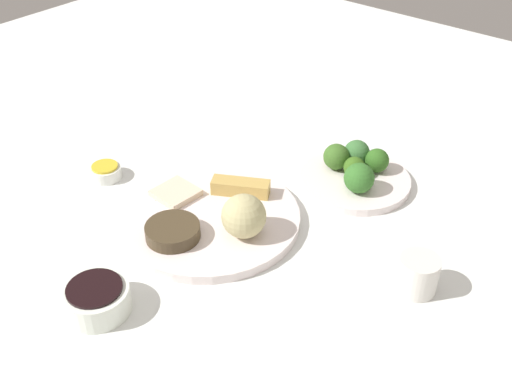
{
  "coord_description": "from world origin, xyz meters",
  "views": [
    {
      "loc": [
        0.55,
        -0.56,
        0.65
      ],
      "look_at": [
        0.02,
        0.09,
        0.06
      ],
      "focal_mm": 43.62,
      "sensor_mm": 36.0,
      "label": 1
    }
  ],
  "objects": [
    {
      "name": "broccoli_floret_3",
      "position": [
        0.13,
        0.23,
        0.06
      ],
      "size": [
        0.05,
        0.05,
        0.05
      ],
      "primitive_type": "sphere",
      "color": "#356E29",
      "rests_on": "broccoli_plate"
    },
    {
      "name": "stir_fry_heap",
      "position": [
        -0.02,
        -0.06,
        0.05
      ],
      "size": [
        0.09,
        0.09,
        0.02
      ],
      "primitive_type": "cylinder",
      "color": "#453824",
      "rests_on": "main_plate"
    },
    {
      "name": "main_plate",
      "position": [
        -0.02,
        0.02,
        0.03
      ],
      "size": [
        0.3,
        0.3,
        0.02
      ],
      "primitive_type": "cylinder",
      "color": "white",
      "rests_on": "tabletop"
    },
    {
      "name": "broccoli_plate",
      "position": [
        0.1,
        0.26,
        0.03
      ],
      "size": [
        0.2,
        0.2,
        0.01
      ],
      "primitive_type": "cylinder",
      "color": "white",
      "rests_on": "tabletop"
    },
    {
      "name": "soy_sauce_bowl_liquid",
      "position": [
        -0.01,
        -0.23,
        0.06
      ],
      "size": [
        0.08,
        0.08,
        0.0
      ],
      "primitive_type": "cylinder",
      "color": "black",
      "rests_on": "soy_sauce_bowl"
    },
    {
      "name": "crab_rangoon_wonton",
      "position": [
        -0.1,
        0.02,
        0.04
      ],
      "size": [
        0.07,
        0.07,
        0.01
      ],
      "primitive_type": "cube",
      "rotation": [
        0.0,
        0.0,
        -0.06
      ],
      "color": "beige",
      "rests_on": "main_plate"
    },
    {
      "name": "broccoli_floret_4",
      "position": [
        0.12,
        0.3,
        0.06
      ],
      "size": [
        0.04,
        0.04,
        0.04
      ],
      "primitive_type": "sphere",
      "color": "#31641F",
      "rests_on": "broccoli_plate"
    },
    {
      "name": "tabletop",
      "position": [
        0.0,
        0.0,
        0.01
      ],
      "size": [
        2.2,
        2.2,
        0.02
      ],
      "primitive_type": "cube",
      "color": "white",
      "rests_on": "ground"
    },
    {
      "name": "broccoli_floret_2",
      "position": [
        0.06,
        0.27,
        0.06
      ],
      "size": [
        0.05,
        0.05,
        0.05
      ],
      "primitive_type": "sphere",
      "color": "#3D6825",
      "rests_on": "broccoli_plate"
    },
    {
      "name": "soy_sauce_bowl",
      "position": [
        -0.01,
        -0.23,
        0.04
      ],
      "size": [
        0.09,
        0.09,
        0.04
      ],
      "primitive_type": "cylinder",
      "color": "white",
      "rests_on": "tabletop"
    },
    {
      "name": "sauce_ramekin_hot_mustard",
      "position": [
        -0.25,
        -0.01,
        0.03
      ],
      "size": [
        0.06,
        0.06,
        0.02
      ],
      "primitive_type": "cylinder",
      "color": "white",
      "rests_on": "tabletop"
    },
    {
      "name": "sauce_ramekin_hot_mustard_liquid",
      "position": [
        -0.25,
        -0.01,
        0.04
      ],
      "size": [
        0.05,
        0.05,
        0.0
      ],
      "primitive_type": "cylinder",
      "color": "gold",
      "rests_on": "sauce_ramekin_hot_mustard"
    },
    {
      "name": "broccoli_floret_5",
      "position": [
        0.08,
        0.3,
        0.06
      ],
      "size": [
        0.05,
        0.05,
        0.05
      ],
      "primitive_type": "sphere",
      "color": "#3B7037",
      "rests_on": "broccoli_plate"
    },
    {
      "name": "spring_roll",
      "position": [
        -0.02,
        0.09,
        0.05
      ],
      "size": [
        0.1,
        0.07,
        0.02
      ],
      "primitive_type": "cube",
      "rotation": [
        0.0,
        0.0,
        0.51
      ],
      "color": "tan",
      "rests_on": "main_plate"
    },
    {
      "name": "broccoli_floret_0",
      "position": [
        0.1,
        0.26,
        0.05
      ],
      "size": [
        0.04,
        0.04,
        0.04
      ],
      "primitive_type": "sphere",
      "color": "#3A671D",
      "rests_on": "broccoli_plate"
    },
    {
      "name": "rice_scoop",
      "position": [
        0.06,
        0.01,
        0.07
      ],
      "size": [
        0.07,
        0.07,
        0.07
      ],
      "primitive_type": "sphere",
      "color": "tan",
      "rests_on": "main_plate"
    },
    {
      "name": "teacup",
      "position": [
        0.31,
        0.09,
        0.05
      ],
      "size": [
        0.06,
        0.06,
        0.06
      ],
      "primitive_type": "cylinder",
      "color": "silver",
      "rests_on": "tabletop"
    }
  ]
}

